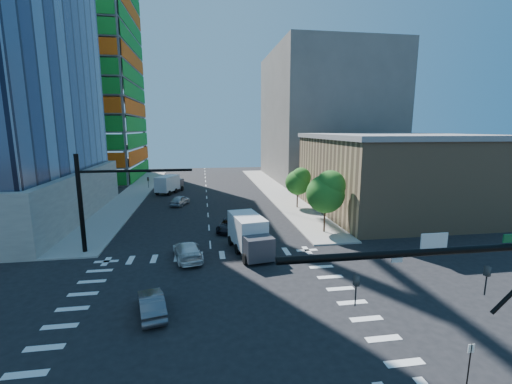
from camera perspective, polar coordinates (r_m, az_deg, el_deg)
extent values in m
plane|color=black|center=(23.55, -6.89, -18.29)|extent=(160.00, 160.00, 0.00)
cube|color=silver|center=(23.55, -6.89, -18.28)|extent=(20.00, 20.00, 0.01)
cube|color=gray|center=(63.04, 3.16, 0.24)|extent=(5.00, 60.00, 0.15)
cube|color=gray|center=(62.83, -19.74, -0.41)|extent=(5.00, 60.00, 0.15)
cube|color=#198C28|center=(84.92, -19.63, 18.87)|extent=(0.12, 24.00, 49.00)
cube|color=#EA550D|center=(76.21, -31.36, 19.02)|extent=(24.00, 0.12, 49.00)
cube|color=#8F7353|center=(50.10, 21.83, 2.52)|extent=(20.00, 22.00, 10.00)
cube|color=slate|center=(49.71, 22.25, 8.58)|extent=(20.50, 22.50, 0.60)
cube|color=#5C5753|center=(80.54, 11.35, 12.23)|extent=(24.00, 30.00, 28.00)
cylinder|color=black|center=(12.13, 27.41, -8.83)|extent=(10.00, 0.24, 0.24)
imported|color=black|center=(13.74, 33.92, -12.13)|extent=(0.16, 0.20, 1.00)
imported|color=black|center=(11.31, 16.25, -15.46)|extent=(0.16, 0.20, 1.00)
cube|color=white|center=(12.03, 27.55, -7.25)|extent=(0.90, 0.04, 0.50)
cylinder|color=black|center=(34.62, -27.21, -1.77)|extent=(0.40, 0.40, 9.00)
cylinder|color=black|center=(32.92, -19.34, 3.35)|extent=(10.00, 0.24, 0.24)
imported|color=black|center=(32.89, -17.51, 1.52)|extent=(0.16, 0.20, 1.00)
cylinder|color=#382316|center=(38.35, 11.32, -4.85)|extent=(0.20, 0.20, 2.27)
sphere|color=#1E5416|center=(37.66, 11.49, -0.32)|extent=(4.16, 4.16, 4.16)
sphere|color=#2F7F2A|center=(37.36, 12.28, 1.08)|extent=(3.25, 3.25, 3.25)
cylinder|color=#382316|center=(49.57, 6.89, -1.43)|extent=(0.20, 0.20, 1.92)
sphere|color=#1E5416|center=(49.10, 6.95, 1.55)|extent=(3.52, 3.52, 3.52)
sphere|color=#2F7F2A|center=(48.81, 7.52, 2.46)|extent=(2.75, 2.75, 2.75)
cylinder|color=black|center=(19.13, 31.94, -23.51)|extent=(0.06, 0.06, 2.20)
cube|color=silver|center=(18.67, 32.23, -21.19)|extent=(0.30, 0.03, 0.40)
imported|color=black|center=(38.73, -4.50, -5.49)|extent=(3.47, 5.19, 1.32)
imported|color=silver|center=(31.03, -11.34, -9.58)|extent=(3.09, 5.58, 1.53)
imported|color=#B4B7BC|center=(52.45, -12.55, -1.37)|extent=(3.07, 4.66, 1.47)
imported|color=#56545A|center=(23.10, -17.04, -17.39)|extent=(2.37, 4.38, 1.37)
cube|color=silver|center=(31.43, -0.96, -6.78)|extent=(3.30, 5.53, 2.70)
cube|color=#39383F|center=(31.64, -0.96, -7.95)|extent=(2.66, 2.23, 1.97)
cube|color=silver|center=(62.79, -14.13, 1.55)|extent=(4.12, 5.46, 2.56)
cube|color=#39383F|center=(62.89, -14.10, 0.98)|extent=(2.78, 2.52, 1.87)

